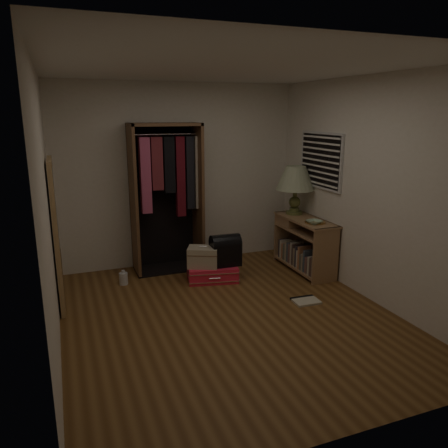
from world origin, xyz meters
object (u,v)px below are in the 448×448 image
(floor_mirror, at_px, (57,234))
(pink_suitcase, at_px, (212,272))
(train_case, at_px, (203,257))
(table_lamp, at_px, (296,179))
(console_bookshelf, at_px, (303,243))
(black_bag, at_px, (225,249))
(white_jug, at_px, (123,278))
(open_wardrobe, at_px, (168,186))

(floor_mirror, height_order, pink_suitcase, floor_mirror)
(train_case, height_order, table_lamp, table_lamp)
(console_bookshelf, xyz_separation_m, pink_suitcase, (-1.34, 0.07, -0.29))
(train_case, bearing_deg, black_bag, 16.70)
(table_lamp, distance_m, white_jug, 2.75)
(console_bookshelf, bearing_deg, white_jug, 172.71)
(open_wardrobe, distance_m, white_jug, 1.39)
(console_bookshelf, distance_m, train_case, 1.48)
(table_lamp, relative_size, white_jug, 3.57)
(black_bag, relative_size, table_lamp, 0.61)
(floor_mirror, xyz_separation_m, black_bag, (2.06, 0.06, -0.43))
(open_wardrobe, xyz_separation_m, white_jug, (-0.73, -0.41, -1.12))
(console_bookshelf, relative_size, pink_suitcase, 1.48)
(console_bookshelf, relative_size, open_wardrobe, 0.55)
(white_jug, bearing_deg, open_wardrobe, 29.25)
(floor_mirror, xyz_separation_m, train_case, (1.76, 0.10, -0.51))
(open_wardrobe, distance_m, pink_suitcase, 1.34)
(black_bag, bearing_deg, white_jug, 169.15)
(pink_suitcase, height_order, train_case, train_case)
(black_bag, bearing_deg, open_wardrobe, 131.48)
(black_bag, height_order, white_jug, black_bag)
(console_bookshelf, distance_m, floor_mirror, 3.27)
(train_case, xyz_separation_m, table_lamp, (1.48, 0.22, 0.92))
(floor_mirror, xyz_separation_m, pink_suitcase, (1.90, 0.12, -0.75))
(train_case, xyz_separation_m, white_jug, (-1.01, 0.26, -0.26))
(open_wardrobe, bearing_deg, console_bookshelf, -22.44)
(pink_suitcase, bearing_deg, console_bookshelf, 8.94)
(table_lamp, height_order, white_jug, table_lamp)
(floor_mirror, xyz_separation_m, table_lamp, (3.24, 0.33, 0.41))
(pink_suitcase, xyz_separation_m, train_case, (-0.14, -0.02, 0.24))
(open_wardrobe, xyz_separation_m, floor_mirror, (-1.48, -0.77, -0.35))
(open_wardrobe, relative_size, white_jug, 10.54)
(console_bookshelf, height_order, pink_suitcase, console_bookshelf)
(console_bookshelf, relative_size, train_case, 2.37)
(open_wardrobe, height_order, pink_suitcase, open_wardrobe)
(table_lamp, bearing_deg, train_case, -171.39)
(console_bookshelf, distance_m, white_jug, 2.52)
(console_bookshelf, xyz_separation_m, open_wardrobe, (-1.76, 0.72, 0.81))
(open_wardrobe, relative_size, floor_mirror, 1.21)
(open_wardrobe, bearing_deg, black_bag, -50.66)
(floor_mirror, bearing_deg, table_lamp, 5.77)
(floor_mirror, height_order, black_bag, floor_mirror)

